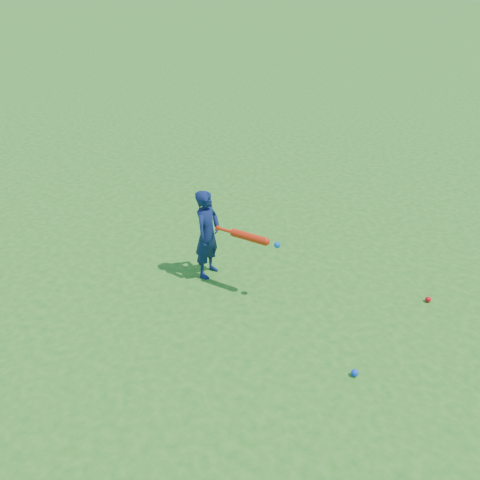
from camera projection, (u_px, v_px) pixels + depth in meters
The scene contains 5 objects.
ground at pixel (210, 248), 7.96m from camera, with size 80.00×80.00×0.00m, color #236E1A.
child at pixel (207, 234), 7.06m from camera, with size 0.45×0.30×1.24m, color #0F1B48.
ground_ball_red at pixel (428, 299), 6.77m from camera, with size 0.07×0.07×0.07m, color red.
ground_ball_blue at pixel (355, 373), 5.63m from camera, with size 0.08×0.08×0.08m, color blue.
bat_swing at pixel (252, 238), 6.62m from camera, with size 0.90×0.12×0.10m.
Camera 1 is at (4.04, -5.57, 4.04)m, focal length 40.00 mm.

